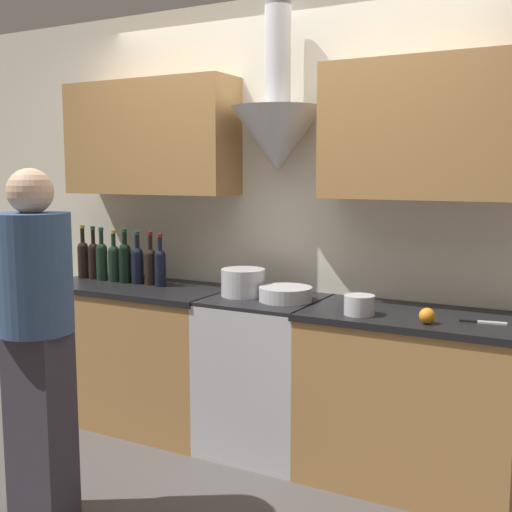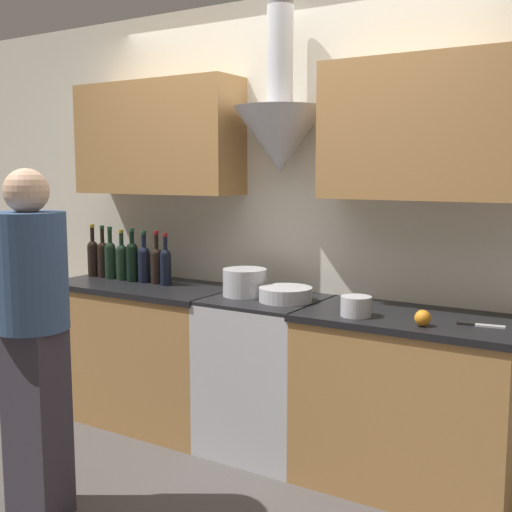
{
  "view_description": "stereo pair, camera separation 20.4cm",
  "coord_description": "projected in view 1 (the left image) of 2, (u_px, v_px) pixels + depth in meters",
  "views": [
    {
      "loc": [
        1.64,
        -2.81,
        1.59
      ],
      "look_at": [
        0.0,
        0.23,
        1.13
      ],
      "focal_mm": 45.0,
      "sensor_mm": 36.0,
      "label": 1
    },
    {
      "loc": [
        1.81,
        -2.71,
        1.59
      ],
      "look_at": [
        0.0,
        0.23,
        1.13
      ],
      "focal_mm": 45.0,
      "sensor_mm": 36.0,
      "label": 2
    }
  ],
  "objects": [
    {
      "name": "ground_plane",
      "position": [
        236.0,
        471.0,
        3.43
      ],
      "size": [
        12.0,
        12.0,
        0.0
      ],
      "primitive_type": "plane",
      "color": "#4C4744"
    },
    {
      "name": "wall_back",
      "position": [
        283.0,
        194.0,
        3.77
      ],
      "size": [
        8.4,
        0.52,
        2.6
      ],
      "color": "silver",
      "rests_on": "ground_plane"
    },
    {
      "name": "counter_left",
      "position": [
        141.0,
        353.0,
        4.08
      ],
      "size": [
        1.18,
        0.62,
        0.88
      ],
      "color": "#B27F47",
      "rests_on": "ground_plane"
    },
    {
      "name": "counter_right",
      "position": [
        410.0,
        398.0,
        3.27
      ],
      "size": [
        1.08,
        0.62,
        0.88
      ],
      "color": "#B27F47",
      "rests_on": "ground_plane"
    },
    {
      "name": "stove_range",
      "position": [
        264.0,
        373.0,
        3.66
      ],
      "size": [
        0.62,
        0.6,
        0.88
      ],
      "color": "silver",
      "rests_on": "ground_plane"
    },
    {
      "name": "wine_bottle_0",
      "position": [
        83.0,
        257.0,
        4.28
      ],
      "size": [
        0.07,
        0.07,
        0.35
      ],
      "color": "black",
      "rests_on": "counter_left"
    },
    {
      "name": "wine_bottle_1",
      "position": [
        94.0,
        258.0,
        4.24
      ],
      "size": [
        0.07,
        0.07,
        0.35
      ],
      "color": "black",
      "rests_on": "counter_left"
    },
    {
      "name": "wine_bottle_2",
      "position": [
        102.0,
        259.0,
        4.19
      ],
      "size": [
        0.07,
        0.07,
        0.35
      ],
      "color": "black",
      "rests_on": "counter_left"
    },
    {
      "name": "wine_bottle_3",
      "position": [
        114.0,
        261.0,
        4.14
      ],
      "size": [
        0.07,
        0.07,
        0.33
      ],
      "color": "black",
      "rests_on": "counter_left"
    },
    {
      "name": "wine_bottle_4",
      "position": [
        125.0,
        261.0,
        4.09
      ],
      "size": [
        0.08,
        0.08,
        0.35
      ],
      "color": "black",
      "rests_on": "counter_left"
    },
    {
      "name": "wine_bottle_5",
      "position": [
        137.0,
        263.0,
        4.06
      ],
      "size": [
        0.08,
        0.08,
        0.33
      ],
      "color": "black",
      "rests_on": "counter_left"
    },
    {
      "name": "wine_bottle_6",
      "position": [
        151.0,
        264.0,
        4.01
      ],
      "size": [
        0.08,
        0.08,
        0.34
      ],
      "color": "black",
      "rests_on": "counter_left"
    },
    {
      "name": "wine_bottle_7",
      "position": [
        160.0,
        265.0,
        3.96
      ],
      "size": [
        0.07,
        0.07,
        0.33
      ],
      "color": "black",
      "rests_on": "counter_left"
    },
    {
      "name": "stock_pot",
      "position": [
        243.0,
        282.0,
        3.66
      ],
      "size": [
        0.25,
        0.25,
        0.15
      ],
      "color": "silver",
      "rests_on": "stove_range"
    },
    {
      "name": "mixing_bowl",
      "position": [
        286.0,
        294.0,
        3.52
      ],
      "size": [
        0.29,
        0.29,
        0.08
      ],
      "color": "silver",
      "rests_on": "stove_range"
    },
    {
      "name": "orange_fruit",
      "position": [
        427.0,
        316.0,
        2.99
      ],
      "size": [
        0.08,
        0.08,
        0.08
      ],
      "color": "orange",
      "rests_on": "counter_right"
    },
    {
      "name": "saucepan",
      "position": [
        359.0,
        305.0,
        3.18
      ],
      "size": [
        0.15,
        0.15,
        0.1
      ],
      "color": "silver",
      "rests_on": "counter_right"
    },
    {
      "name": "chefs_knife",
      "position": [
        484.0,
        322.0,
        3.01
      ],
      "size": [
        0.21,
        0.06,
        0.01
      ],
      "rotation": [
        0.0,
        0.0,
        0.16
      ],
      "color": "silver",
      "rests_on": "counter_right"
    },
    {
      "name": "person_foreground_left",
      "position": [
        36.0,
        331.0,
        2.85
      ],
      "size": [
        0.33,
        0.33,
        1.61
      ],
      "color": "#38333D",
      "rests_on": "ground_plane"
    }
  ]
}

